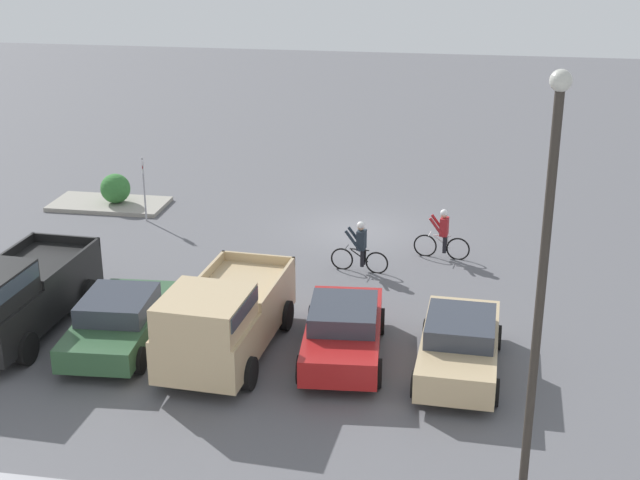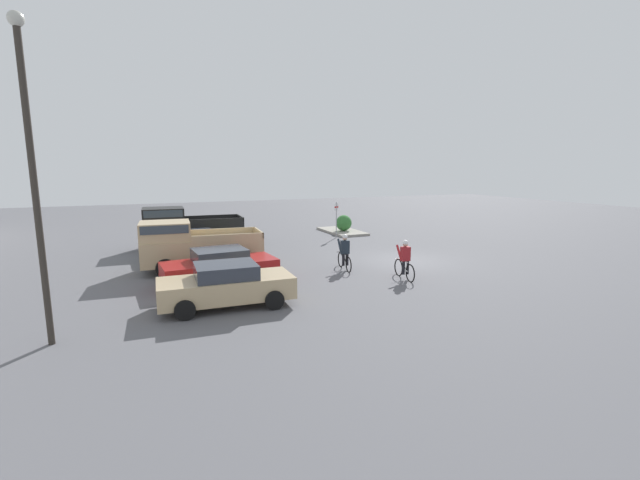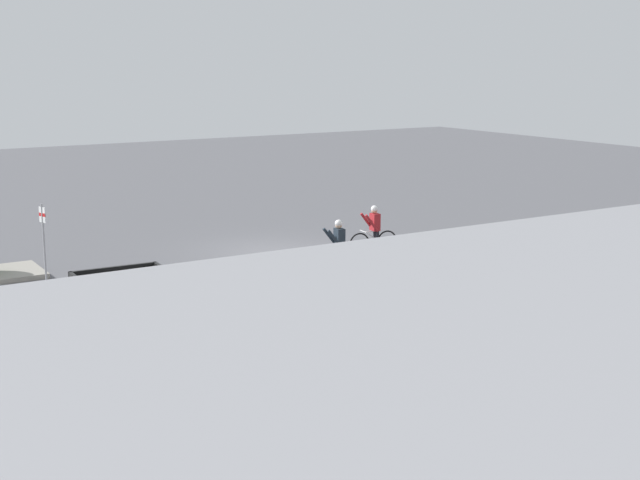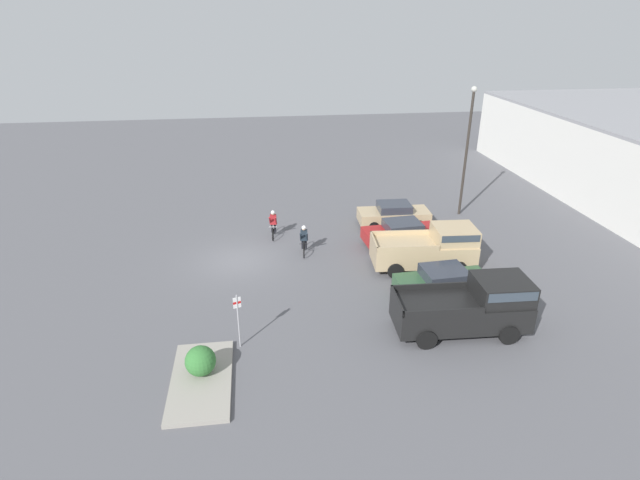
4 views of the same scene
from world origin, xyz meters
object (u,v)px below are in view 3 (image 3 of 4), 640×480
Objects in this scene: sedan_1 at (465,285)px; pickup_truck_0 at (390,290)px; cyclist_1 at (374,229)px; sedan_2 at (279,323)px; pickup_truck_1 at (159,322)px; fire_lane_sign at (43,235)px; sedan_0 at (552,273)px; cyclist_0 at (338,245)px.

pickup_truck_0 is (2.83, 0.65, 0.41)m from sedan_1.
sedan_2 is at bearing 43.63° from cyclist_1.
pickup_truck_1 is 9.24m from fire_lane_sign.
sedan_0 is 2.81m from sedan_1.
pickup_truck_0 reaches higher than sedan_2.
sedan_1 is 2.49× the size of cyclist_1.
sedan_2 is at bearing 3.26° from sedan_1.
sedan_1 is at bearing 92.98° from cyclist_0.
sedan_0 is 11.23m from pickup_truck_1.
cyclist_1 is at bearing -84.64° from sedan_0.
cyclist_0 is (-8.13, -5.89, -0.39)m from pickup_truck_1.
cyclist_0 is (-5.31, -5.83, 0.10)m from sedan_2.
pickup_truck_1 reaches higher than sedan_2.
pickup_truck_1 is 12.89m from cyclist_1.
sedan_0 is at bearing 118.04° from cyclist_0.
sedan_0 is 0.80× the size of pickup_truck_1.
fire_lane_sign is at bearing -90.86° from pickup_truck_1.
cyclist_0 reaches higher than sedan_0.
sedan_1 is 0.85× the size of pickup_truck_0.
pickup_truck_0 is at bearing 67.58° from cyclist_0.
sedan_2 is at bearing 106.28° from fire_lane_sign.
sedan_0 is at bearing 174.13° from sedan_1.
pickup_truck_1 reaches higher than cyclist_1.
sedan_1 is at bearing -167.14° from pickup_truck_0.
sedan_0 is at bearing -179.79° from sedan_2.
sedan_2 is 2.86m from pickup_truck_1.
sedan_1 is at bearing -177.38° from pickup_truck_1.
fire_lane_sign is at bearing -9.92° from cyclist_1.
cyclist_1 reaches higher than cyclist_0.
sedan_0 is 5.65m from pickup_truck_0.
pickup_truck_0 is at bearing 119.86° from fire_lane_sign.
pickup_truck_1 reaches higher than sedan_0.
fire_lane_sign is at bearing -22.70° from cyclist_0.
sedan_2 is 9.58m from fire_lane_sign.
sedan_1 reaches higher than sedan_2.
cyclist_0 is (3.09, -5.80, 0.08)m from sedan_0.
pickup_truck_1 is (5.59, -0.26, 0.05)m from pickup_truck_0.
sedan_2 is at bearing -178.65° from pickup_truck_1.
fire_lane_sign reaches higher than sedan_0.
cyclist_0 is at bearing -132.36° from sedan_2.
pickup_truck_0 is 5.60m from pickup_truck_1.
sedan_2 is 2.48× the size of cyclist_1.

